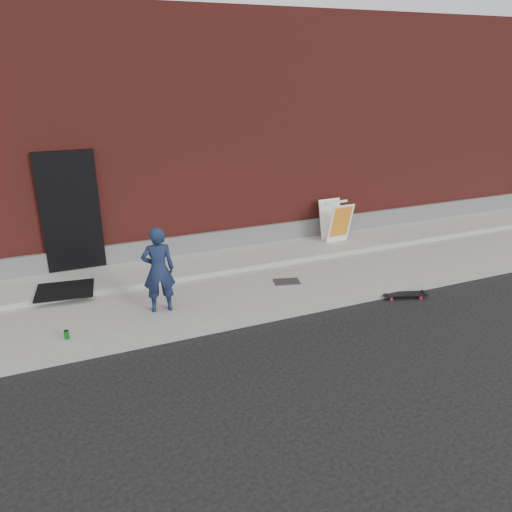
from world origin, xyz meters
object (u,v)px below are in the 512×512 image
child (158,270)px  soda_can (67,335)px  skateboard (405,294)px  pizza_sign (336,221)px

child → soda_can: size_ratio=10.71×
child → skateboard: size_ratio=1.78×
skateboard → soda_can: bearing=174.3°
child → skateboard: 4.40m
child → pizza_sign: child is taller
skateboard → pizza_sign: bearing=87.4°
pizza_sign → soda_can: size_ratio=6.74×
child → pizza_sign: size_ratio=1.59×
skateboard → soda_can: size_ratio=6.01×
child → pizza_sign: bearing=-152.9°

